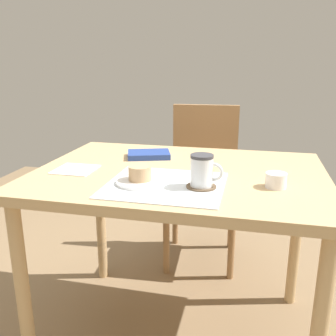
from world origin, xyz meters
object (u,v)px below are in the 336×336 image
Objects in this scene: coffee_mug at (203,170)px; pastry at (140,173)px; sugar_bowl at (276,180)px; small_book at (149,155)px; pastry_plate at (140,182)px; wooden_chair at (203,176)px; dining_table at (179,192)px.

pastry is at bearing -177.97° from coffee_mug.
sugar_bowl reaches higher than small_book.
coffee_mug reaches higher than small_book.
pastry is at bearing -170.78° from sugar_bowl.
pastry is at bearing 180.00° from pastry_plate.
pastry is (-0.09, -0.92, 0.29)m from wooden_chair.
small_book is (-0.28, 0.35, -0.05)m from coffee_mug.
coffee_mug is (0.12, -0.91, 0.31)m from wooden_chair.
wooden_chair reaches higher than pastry.
coffee_mug is 0.60× the size of small_book.
small_book is at bearing 101.34° from pastry.
pastry reaches higher than sugar_bowl.
wooden_chair is 0.96m from pastry_plate.
wooden_chair is at bearing 84.11° from pastry_plate.
small_book is at bearing 151.14° from sugar_bowl.
pastry is 0.43× the size of small_book.
coffee_mug reaches higher than pastry_plate.
pastry_plate is 0.22m from coffee_mug.
sugar_bowl is at bearing 108.80° from wooden_chair.
pastry_plate is 0.03m from pastry.
dining_table is at bearing 62.56° from pastry_plate.
pastry_plate is (-0.09, -0.92, 0.26)m from wooden_chair.
dining_table is at bearing 161.40° from sugar_bowl.
dining_table is 14.12× the size of pastry.
coffee_mug is at bearing 2.03° from pastry_plate.
coffee_mug is at bearing -69.45° from small_book.
sugar_bowl is (0.45, 0.07, -0.02)m from pastry.
wooden_chair is at bearing 97.34° from coffee_mug.
coffee_mug is at bearing 2.03° from pastry.
sugar_bowl is at bearing -18.60° from dining_table.
dining_table is at bearing 121.62° from coffee_mug.
pastry reaches higher than small_book.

